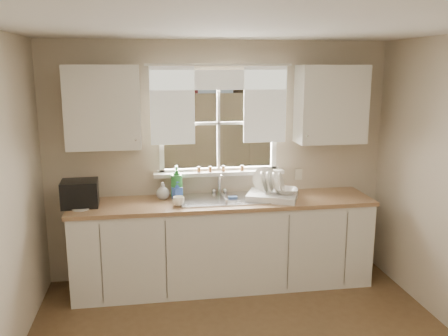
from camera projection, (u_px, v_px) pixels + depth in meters
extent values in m
cube|color=beige|center=(219.00, 222.00, 5.16)|extent=(3.60, 0.02, 1.15)
cube|color=beige|center=(219.00, 57.00, 4.80)|extent=(3.60, 0.02, 0.35)
cube|color=beige|center=(101.00, 126.00, 4.76)|extent=(1.20, 0.02, 1.00)
cube|color=beige|center=(328.00, 122.00, 5.12)|extent=(1.20, 0.02, 1.00)
cube|color=silver|center=(267.00, 21.00, 2.83)|extent=(3.60, 4.00, 0.02)
cube|color=white|center=(219.00, 170.00, 5.06)|extent=(1.30, 0.06, 0.05)
cube|color=white|center=(218.00, 75.00, 4.85)|extent=(1.30, 0.06, 0.05)
cube|color=white|center=(161.00, 124.00, 4.87)|extent=(0.05, 0.06, 1.05)
cube|color=white|center=(274.00, 122.00, 5.05)|extent=(0.05, 0.06, 1.05)
cube|color=white|center=(218.00, 123.00, 4.96)|extent=(0.03, 0.04, 1.00)
cube|color=white|center=(218.00, 123.00, 4.96)|extent=(1.20, 0.04, 0.03)
cube|color=white|center=(219.00, 173.00, 5.01)|extent=(1.38, 0.14, 0.04)
cylinder|color=white|center=(219.00, 65.00, 4.76)|extent=(1.50, 0.02, 0.02)
cube|color=silver|center=(172.00, 105.00, 4.78)|extent=(0.45, 0.02, 0.80)
cube|color=silver|center=(265.00, 104.00, 4.92)|extent=(0.45, 0.02, 0.80)
cube|color=silver|center=(219.00, 80.00, 4.80)|extent=(1.40, 0.02, 0.20)
cube|color=white|center=(224.00, 245.00, 4.88)|extent=(3.00, 0.62, 0.87)
cube|color=#9D754E|center=(224.00, 202.00, 4.79)|extent=(3.04, 0.65, 0.04)
cube|color=white|center=(103.00, 107.00, 4.55)|extent=(0.70, 0.33, 0.80)
cube|color=white|center=(331.00, 104.00, 4.90)|extent=(0.70, 0.33, 0.80)
cube|color=beige|center=(299.00, 174.00, 5.18)|extent=(0.08, 0.01, 0.12)
cylinder|color=brown|center=(210.00, 169.00, 4.96)|extent=(0.04, 0.04, 0.06)
cylinder|color=brown|center=(199.00, 170.00, 4.95)|extent=(0.04, 0.04, 0.06)
cylinder|color=brown|center=(223.00, 169.00, 4.98)|extent=(0.04, 0.04, 0.06)
cylinder|color=brown|center=(242.00, 168.00, 5.02)|extent=(0.04, 0.04, 0.06)
cube|color=#335421|center=(185.00, 174.00, 10.12)|extent=(20.00, 10.00, 0.02)
cube|color=#9E7D57|center=(193.00, 147.00, 7.99)|extent=(8.00, 0.10, 1.80)
cube|color=maroon|center=(128.00, 116.00, 11.15)|extent=(3.00, 3.00, 2.20)
cube|color=black|center=(126.00, 62.00, 10.89)|extent=(3.20, 3.20, 0.30)
cylinder|color=#423021|center=(241.00, 95.00, 10.96)|extent=(0.36, 0.36, 3.20)
cube|color=#B7B7BC|center=(223.00, 207.00, 4.83)|extent=(0.84, 0.46, 0.18)
cube|color=#B7B7BC|center=(223.00, 199.00, 4.81)|extent=(0.88, 0.50, 0.01)
cube|color=#B7B7BC|center=(223.00, 201.00, 4.82)|extent=(0.02, 0.41, 0.14)
cylinder|color=silver|center=(219.00, 183.00, 5.03)|extent=(0.03, 0.03, 0.22)
cylinder|color=silver|center=(221.00, 175.00, 4.93)|extent=(0.02, 0.18, 0.02)
sphere|color=silver|center=(214.00, 191.00, 5.04)|extent=(0.05, 0.05, 0.05)
sphere|color=silver|center=(225.00, 190.00, 5.06)|extent=(0.05, 0.05, 0.05)
cube|color=white|center=(272.00, 196.00, 4.81)|extent=(0.59, 0.53, 0.07)
cylinder|color=white|center=(265.00, 179.00, 4.89)|extent=(0.27, 0.17, 0.25)
cylinder|color=white|center=(264.00, 182.00, 4.80)|extent=(0.15, 0.23, 0.22)
cylinder|color=white|center=(270.00, 182.00, 4.79)|extent=(0.15, 0.23, 0.22)
cylinder|color=white|center=(276.00, 183.00, 4.78)|extent=(0.15, 0.23, 0.22)
cylinder|color=white|center=(282.00, 183.00, 4.76)|extent=(0.15, 0.23, 0.22)
imported|color=silver|center=(287.00, 191.00, 4.78)|extent=(0.26, 0.26, 0.06)
imported|color=green|center=(177.00, 182.00, 4.82)|extent=(0.15, 0.15, 0.34)
imported|color=blue|center=(177.00, 190.00, 4.79)|extent=(0.11, 0.12, 0.19)
imported|color=beige|center=(163.00, 191.00, 4.81)|extent=(0.17, 0.17, 0.17)
cylinder|color=silver|center=(81.00, 209.00, 4.48)|extent=(0.17, 0.17, 0.01)
imported|color=white|center=(179.00, 201.00, 4.58)|extent=(0.15, 0.15, 0.09)
cube|color=black|center=(80.00, 193.00, 4.57)|extent=(0.36, 0.31, 0.25)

